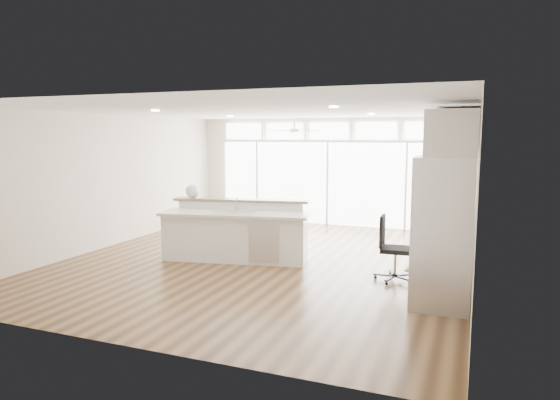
% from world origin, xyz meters
% --- Properties ---
extents(floor, '(7.00, 8.00, 0.02)m').
position_xyz_m(floor, '(0.00, 0.00, -0.01)').
color(floor, '#422914').
rests_on(floor, ground).
extents(ceiling, '(7.00, 8.00, 0.02)m').
position_xyz_m(ceiling, '(0.00, 0.00, 2.70)').
color(ceiling, white).
rests_on(ceiling, wall_back).
extents(wall_back, '(7.00, 0.04, 2.70)m').
position_xyz_m(wall_back, '(0.00, 4.00, 1.35)').
color(wall_back, beige).
rests_on(wall_back, floor).
extents(wall_front, '(7.00, 0.04, 2.70)m').
position_xyz_m(wall_front, '(0.00, -4.00, 1.35)').
color(wall_front, beige).
rests_on(wall_front, floor).
extents(wall_left, '(0.04, 8.00, 2.70)m').
position_xyz_m(wall_left, '(-3.50, 0.00, 1.35)').
color(wall_left, beige).
rests_on(wall_left, floor).
extents(wall_right, '(0.04, 8.00, 2.70)m').
position_xyz_m(wall_right, '(3.50, 0.00, 1.35)').
color(wall_right, beige).
rests_on(wall_right, floor).
extents(glass_wall, '(5.80, 0.06, 2.08)m').
position_xyz_m(glass_wall, '(0.00, 3.94, 1.05)').
color(glass_wall, white).
rests_on(glass_wall, wall_back).
extents(transom_row, '(5.90, 0.06, 0.40)m').
position_xyz_m(transom_row, '(0.00, 3.94, 2.38)').
color(transom_row, white).
rests_on(transom_row, wall_back).
extents(desk_window, '(0.04, 0.85, 0.85)m').
position_xyz_m(desk_window, '(3.46, 0.30, 1.55)').
color(desk_window, white).
rests_on(desk_window, wall_right).
extents(ceiling_fan, '(1.16, 1.16, 0.32)m').
position_xyz_m(ceiling_fan, '(-0.50, 2.80, 2.48)').
color(ceiling_fan, silver).
rests_on(ceiling_fan, ceiling).
extents(recessed_lights, '(3.40, 3.00, 0.02)m').
position_xyz_m(recessed_lights, '(0.00, 0.20, 2.68)').
color(recessed_lights, silver).
rests_on(recessed_lights, ceiling).
extents(oven_cabinet, '(0.64, 1.20, 2.50)m').
position_xyz_m(oven_cabinet, '(3.17, 1.80, 1.25)').
color(oven_cabinet, white).
rests_on(oven_cabinet, floor).
extents(desk_nook, '(0.72, 1.30, 0.76)m').
position_xyz_m(desk_nook, '(3.13, 0.30, 0.38)').
color(desk_nook, white).
rests_on(desk_nook, floor).
extents(upper_cabinets, '(0.64, 1.30, 0.64)m').
position_xyz_m(upper_cabinets, '(3.17, 0.30, 2.35)').
color(upper_cabinets, white).
rests_on(upper_cabinets, wall_right).
extents(refrigerator, '(0.76, 0.90, 2.00)m').
position_xyz_m(refrigerator, '(3.11, -1.35, 1.00)').
color(refrigerator, silver).
rests_on(refrigerator, floor).
extents(fridge_cabinet, '(0.64, 0.90, 0.60)m').
position_xyz_m(fridge_cabinet, '(3.17, -1.35, 2.30)').
color(fridge_cabinet, white).
rests_on(fridge_cabinet, wall_right).
extents(framed_photos, '(0.06, 0.22, 0.80)m').
position_xyz_m(framed_photos, '(3.46, 0.92, 1.40)').
color(framed_photos, black).
rests_on(framed_photos, wall_right).
extents(kitchen_island, '(2.85, 1.52, 1.08)m').
position_xyz_m(kitchen_island, '(-0.56, -0.18, 0.54)').
color(kitchen_island, white).
rests_on(kitchen_island, floor).
extents(rug, '(1.03, 0.80, 0.01)m').
position_xyz_m(rug, '(2.95, 0.46, 0.01)').
color(rug, '#3C2213').
rests_on(rug, floor).
extents(office_chair, '(0.56, 0.52, 1.02)m').
position_xyz_m(office_chair, '(2.36, -0.44, 0.51)').
color(office_chair, black).
rests_on(office_chair, floor).
extents(fishbowl, '(0.31, 0.31, 0.26)m').
position_xyz_m(fishbowl, '(-1.57, 0.03, 1.21)').
color(fishbowl, silver).
rests_on(fishbowl, kitchen_island).
extents(monitor, '(0.12, 0.46, 0.38)m').
position_xyz_m(monitor, '(3.05, 0.30, 0.95)').
color(monitor, black).
rests_on(monitor, desk_nook).
extents(keyboard, '(0.15, 0.35, 0.02)m').
position_xyz_m(keyboard, '(2.88, 0.30, 0.77)').
color(keyboard, silver).
rests_on(keyboard, desk_nook).
extents(potted_plant, '(0.30, 0.32, 0.23)m').
position_xyz_m(potted_plant, '(3.17, 1.80, 2.62)').
color(potted_plant, '#2B622A').
rests_on(potted_plant, oven_cabinet).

